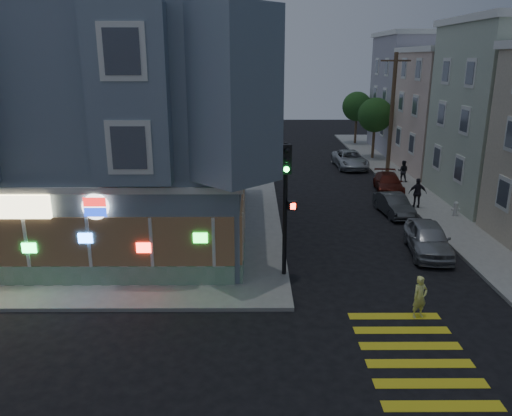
{
  "coord_description": "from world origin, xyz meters",
  "views": [
    {
      "loc": [
        1.55,
        -14.08,
        8.76
      ],
      "look_at": [
        1.64,
        5.8,
        2.75
      ],
      "focal_mm": 35.0,
      "sensor_mm": 36.0,
      "label": 1
    }
  ],
  "objects_px": {
    "pedestrian_a": "(403,171)",
    "parked_car_b": "(394,205)",
    "utility_pole": "(392,112)",
    "pedestrian_b": "(418,193)",
    "parked_car_c": "(388,183)",
    "running_child": "(420,297)",
    "fire_hydrant": "(456,208)",
    "parked_car_d": "(350,159)",
    "street_tree_near": "(375,115)",
    "street_tree_far": "(357,107)",
    "traffic_signal": "(286,188)",
    "parked_car_a": "(428,239)"
  },
  "relations": [
    {
      "from": "traffic_signal",
      "to": "fire_hydrant",
      "type": "relative_size",
      "value": 6.61
    },
    {
      "from": "pedestrian_a",
      "to": "parked_car_c",
      "type": "relative_size",
      "value": 0.37
    },
    {
      "from": "utility_pole",
      "to": "parked_car_c",
      "type": "distance_m",
      "value": 6.85
    },
    {
      "from": "parked_car_d",
      "to": "parked_car_a",
      "type": "bearing_deg",
      "value": -91.95
    },
    {
      "from": "parked_car_b",
      "to": "parked_car_d",
      "type": "height_order",
      "value": "parked_car_d"
    },
    {
      "from": "parked_car_c",
      "to": "street_tree_near",
      "type": "bearing_deg",
      "value": 88.69
    },
    {
      "from": "street_tree_far",
      "to": "utility_pole",
      "type": "bearing_deg",
      "value": -90.82
    },
    {
      "from": "parked_car_d",
      "to": "fire_hydrant",
      "type": "bearing_deg",
      "value": -77.89
    },
    {
      "from": "running_child",
      "to": "traffic_signal",
      "type": "xyz_separation_m",
      "value": [
        -4.51,
        3.24,
        3.09
      ]
    },
    {
      "from": "running_child",
      "to": "pedestrian_b",
      "type": "bearing_deg",
      "value": 53.05
    },
    {
      "from": "running_child",
      "to": "parked_car_a",
      "type": "height_order",
      "value": "running_child"
    },
    {
      "from": "pedestrian_a",
      "to": "parked_car_a",
      "type": "distance_m",
      "value": 13.76
    },
    {
      "from": "parked_car_d",
      "to": "street_tree_near",
      "type": "bearing_deg",
      "value": 50.28
    },
    {
      "from": "utility_pole",
      "to": "fire_hydrant",
      "type": "bearing_deg",
      "value": -84.85
    },
    {
      "from": "parked_car_c",
      "to": "fire_hydrant",
      "type": "xyz_separation_m",
      "value": [
        2.3,
        -5.83,
        -0.02
      ]
    },
    {
      "from": "street_tree_far",
      "to": "parked_car_d",
      "type": "distance_m",
      "value": 12.26
    },
    {
      "from": "pedestrian_b",
      "to": "parked_car_a",
      "type": "xyz_separation_m",
      "value": [
        -1.68,
        -6.93,
        -0.31
      ]
    },
    {
      "from": "running_child",
      "to": "pedestrian_b",
      "type": "distance_m",
      "value": 13.49
    },
    {
      "from": "pedestrian_a",
      "to": "running_child",
      "type": "bearing_deg",
      "value": 96.79
    },
    {
      "from": "pedestrian_a",
      "to": "parked_car_a",
      "type": "height_order",
      "value": "pedestrian_a"
    },
    {
      "from": "street_tree_far",
      "to": "parked_car_c",
      "type": "bearing_deg",
      "value": -94.45
    },
    {
      "from": "running_child",
      "to": "traffic_signal",
      "type": "height_order",
      "value": "traffic_signal"
    },
    {
      "from": "pedestrian_a",
      "to": "parked_car_b",
      "type": "bearing_deg",
      "value": 91.67
    },
    {
      "from": "utility_pole",
      "to": "pedestrian_b",
      "type": "bearing_deg",
      "value": -94.21
    },
    {
      "from": "street_tree_far",
      "to": "traffic_signal",
      "type": "bearing_deg",
      "value": -105.79
    },
    {
      "from": "pedestrian_a",
      "to": "parked_car_b",
      "type": "height_order",
      "value": "pedestrian_a"
    },
    {
      "from": "street_tree_near",
      "to": "parked_car_b",
      "type": "xyz_separation_m",
      "value": [
        -2.54,
        -16.47,
        -3.33
      ]
    },
    {
      "from": "utility_pole",
      "to": "pedestrian_b",
      "type": "relative_size",
      "value": 5.03
    },
    {
      "from": "street_tree_far",
      "to": "running_child",
      "type": "distance_m",
      "value": 36.86
    },
    {
      "from": "pedestrian_b",
      "to": "parked_car_a",
      "type": "height_order",
      "value": "pedestrian_b"
    },
    {
      "from": "pedestrian_b",
      "to": "parked_car_c",
      "type": "distance_m",
      "value": 4.31
    },
    {
      "from": "utility_pole",
      "to": "street_tree_far",
      "type": "height_order",
      "value": "utility_pole"
    },
    {
      "from": "utility_pole",
      "to": "parked_car_c",
      "type": "relative_size",
      "value": 2.14
    },
    {
      "from": "pedestrian_b",
      "to": "traffic_signal",
      "type": "distance_m",
      "value": 13.15
    },
    {
      "from": "running_child",
      "to": "street_tree_near",
      "type": "bearing_deg",
      "value": 60.44
    },
    {
      "from": "parked_car_b",
      "to": "parked_car_a",
      "type": "bearing_deg",
      "value": -97.01
    },
    {
      "from": "pedestrian_a",
      "to": "street_tree_far",
      "type": "bearing_deg",
      "value": -68.43
    },
    {
      "from": "parked_car_c",
      "to": "traffic_signal",
      "type": "relative_size",
      "value": 0.77
    },
    {
      "from": "running_child",
      "to": "parked_car_a",
      "type": "xyz_separation_m",
      "value": [
        2.29,
        5.96,
        -0.04
      ]
    },
    {
      "from": "street_tree_near",
      "to": "parked_car_a",
      "type": "distance_m",
      "value": 22.82
    },
    {
      "from": "pedestrian_a",
      "to": "fire_hydrant",
      "type": "xyz_separation_m",
      "value": [
        0.68,
        -8.16,
        -0.33
      ]
    },
    {
      "from": "parked_car_b",
      "to": "traffic_signal",
      "type": "height_order",
      "value": "traffic_signal"
    },
    {
      "from": "street_tree_far",
      "to": "running_child",
      "type": "height_order",
      "value": "street_tree_far"
    },
    {
      "from": "parked_car_a",
      "to": "parked_car_c",
      "type": "xyz_separation_m",
      "value": [
        1.08,
        11.18,
        -0.12
      ]
    },
    {
      "from": "street_tree_far",
      "to": "parked_car_d",
      "type": "xyz_separation_m",
      "value": [
        -2.69,
        -11.51,
        -3.23
      ]
    },
    {
      "from": "pedestrian_a",
      "to": "parked_car_c",
      "type": "height_order",
      "value": "pedestrian_a"
    },
    {
      "from": "utility_pole",
      "to": "parked_car_a",
      "type": "relative_size",
      "value": 2.09
    },
    {
      "from": "parked_car_d",
      "to": "traffic_signal",
      "type": "relative_size",
      "value": 0.92
    },
    {
      "from": "street_tree_far",
      "to": "running_child",
      "type": "relative_size",
      "value": 3.44
    },
    {
      "from": "parked_car_c",
      "to": "traffic_signal",
      "type": "xyz_separation_m",
      "value": [
        -7.88,
        -13.9,
        3.25
      ]
    }
  ]
}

